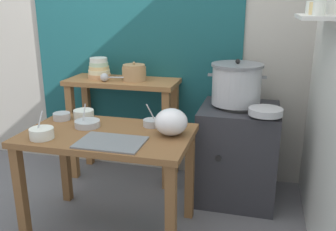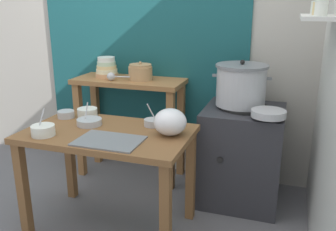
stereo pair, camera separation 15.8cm
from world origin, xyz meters
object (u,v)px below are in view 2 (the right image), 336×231
back_shelf_table (130,104)px  ladle (112,77)px  bowl_stack_enamel (107,68)px  prep_bowl_1 (43,130)px  prep_bowl_2 (153,122)px  clay_pot (140,72)px  prep_table (108,147)px  serving_tray (109,141)px  stove_block (242,154)px  plastic_bag (170,122)px  steamer_pot (241,85)px  prep_bowl_3 (66,114)px  prep_bowl_4 (87,112)px  wide_pan (269,113)px  prep_bowl_0 (89,122)px

back_shelf_table → ladle: size_ratio=3.81×
bowl_stack_enamel → prep_bowl_1: bearing=-85.9°
prep_bowl_2 → clay_pot: bearing=118.9°
prep_table → serving_tray: size_ratio=2.75×
back_shelf_table → clay_pot: bearing=0.0°
back_shelf_table → ladle: bearing=-134.9°
back_shelf_table → clay_pot: (0.11, 0.00, 0.29)m
stove_block → plastic_bag: bearing=-122.7°
back_shelf_table → plastic_bag: (0.62, -0.75, 0.13)m
serving_tray → plastic_bag: (0.32, 0.24, 0.08)m
bowl_stack_enamel → steamer_pot: bearing=-6.1°
prep_table → prep_bowl_3: (-0.43, 0.17, 0.14)m
prep_bowl_3 → prep_bowl_4: size_ratio=0.83×
serving_tray → prep_bowl_1: size_ratio=2.35×
stove_block → steamer_pot: bearing=153.4°
wide_pan → prep_bowl_2: size_ratio=1.44×
bowl_stack_enamel → back_shelf_table: bearing=-4.8°
clay_pot → serving_tray: clay_pot is taller
clay_pot → prep_bowl_3: (-0.33, -0.64, -0.22)m
stove_block → wide_pan: 0.51m
prep_table → plastic_bag: bearing=9.0°
back_shelf_table → prep_bowl_2: 0.77m
plastic_bag → prep_bowl_2: bearing=142.5°
back_shelf_table → prep_bowl_3: bearing=-109.2°
stove_block → plastic_bag: plastic_bag is taller
plastic_bag → wide_pan: (0.58, 0.40, -0.00)m
prep_bowl_0 → clay_pot: bearing=83.6°
prep_table → wide_pan: bearing=24.9°
back_shelf_table → ladle: 0.30m
ladle → plastic_bag: 0.98m
plastic_bag → stove_block: bearing=57.3°
steamer_pot → plastic_bag: (-0.36, -0.64, -0.13)m
back_shelf_table → wide_pan: bearing=-16.2°
prep_bowl_1 → prep_bowl_3: bearing=101.8°
bowl_stack_enamel → prep_bowl_0: (0.25, -0.76, -0.23)m
wide_pan → prep_bowl_1: (-1.35, -0.67, -0.05)m
stove_block → serving_tray: 1.16m
plastic_bag → prep_bowl_4: size_ratio=1.49×
prep_bowl_0 → prep_bowl_3: size_ratio=1.41×
stove_block → bowl_stack_enamel: size_ratio=3.94×
prep_bowl_2 → plastic_bag: bearing=-37.5°
stove_block → prep_table: bearing=-139.9°
clay_pot → prep_bowl_2: 0.74m
ladle → plastic_bag: (0.73, -0.64, -0.13)m
prep_bowl_0 → prep_bowl_4: (-0.11, 0.16, 0.01)m
plastic_bag → prep_bowl_0: size_ratio=1.26×
clay_pot → stove_block: bearing=-8.2°
back_shelf_table → prep_bowl_3: back_shelf_table is taller
bowl_stack_enamel → prep_bowl_3: size_ratio=1.62×
prep_table → plastic_bag: (0.41, 0.07, 0.20)m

